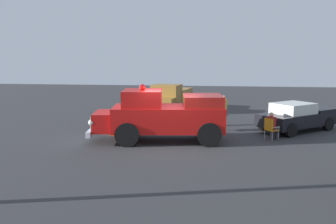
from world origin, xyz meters
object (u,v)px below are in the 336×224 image
spectator_seated (272,125)px  traffic_cone (114,129)px  vintage_fire_truck (163,115)px  spectator_standing (224,108)px  classic_hot_rod (297,116)px  lawn_chair_near_truck (270,127)px  lawn_chair_by_car (217,120)px  parked_pickup (171,97)px

spectator_seated → traffic_cone: 7.47m
vintage_fire_truck → spectator_standing: bearing=145.1°
classic_hot_rod → spectator_seated: size_ratio=3.52×
lawn_chair_near_truck → lawn_chair_by_car: 2.97m
lawn_chair_near_truck → spectator_seated: 0.17m
spectator_seated → lawn_chair_near_truck: bearing=-48.4°
spectator_seated → spectator_standing: spectator_standing is taller
vintage_fire_truck → lawn_chair_near_truck: bearing=99.5°
parked_pickup → lawn_chair_near_truck: parked_pickup is taller
lawn_chair_by_car → traffic_cone: 5.23m
classic_hot_rod → lawn_chair_near_truck: bearing=-36.0°
vintage_fire_truck → lawn_chair_by_car: size_ratio=6.05×
classic_hot_rod → traffic_cone: (2.20, -9.05, -0.44)m
classic_hot_rod → parked_pickup: (-5.78, -7.24, 0.24)m
classic_hot_rod → traffic_cone: classic_hot_rod is taller
vintage_fire_truck → spectator_seated: size_ratio=4.79×
parked_pickup → spectator_seated: parked_pickup is taller
parked_pickup → lawn_chair_near_truck: (8.11, 5.56, -0.40)m
lawn_chair_by_car → classic_hot_rod: bearing=98.0°
lawn_chair_by_car → spectator_standing: (-1.48, 0.36, 0.37)m
classic_hot_rod → traffic_cone: bearing=-76.3°
lawn_chair_by_car → spectator_standing: bearing=166.4°
spectator_seated → vintage_fire_truck: bearing=-79.7°
lawn_chair_by_car → spectator_seated: spectator_seated is taller
parked_pickup → spectator_seated: size_ratio=3.92×
vintage_fire_truck → parked_pickup: size_ratio=1.22×
vintage_fire_truck → spectator_standing: (-4.04, 2.82, -0.23)m
classic_hot_rod → lawn_chair_by_car: bearing=-82.0°
lawn_chair_by_car → traffic_cone: (1.62, -4.96, -0.28)m
parked_pickup → lawn_chair_near_truck: size_ratio=4.96×
lawn_chair_near_truck → vintage_fire_truck: bearing=-80.5°
lawn_chair_by_car → traffic_cone: bearing=-71.9°
vintage_fire_truck → lawn_chair_by_car: (-2.56, 2.45, -0.61)m
classic_hot_rod → lawn_chair_near_truck: 2.87m
lawn_chair_by_car → spectator_seated: (1.66, 2.50, 0.11)m
lawn_chair_near_truck → spectator_standing: size_ratio=0.61×
lawn_chair_near_truck → spectator_standing: (-3.23, -2.04, 0.37)m
parked_pickup → traffic_cone: size_ratio=7.97×
spectator_standing → traffic_cone: size_ratio=2.64×
classic_hot_rod → traffic_cone: 9.32m
parked_pickup → spectator_standing: size_ratio=3.02×
spectator_standing → traffic_cone: bearing=-59.7°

